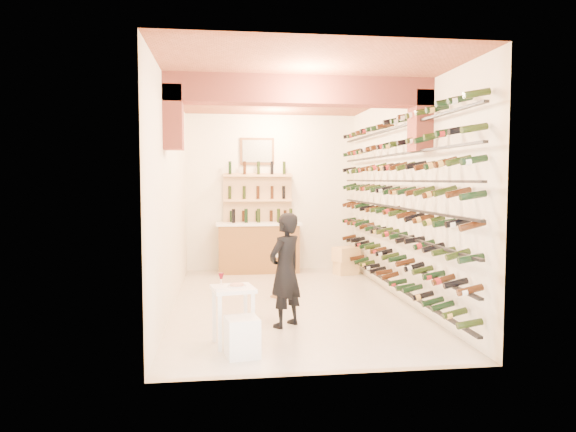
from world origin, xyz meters
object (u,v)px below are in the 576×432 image
object	(u,v)px
back_counter	(259,246)
crate_lower	(346,268)
person	(285,270)
chrome_barstool	(282,271)
white_stool	(242,337)
wine_rack	(389,200)
tasting_table	(233,297)

from	to	relation	value
back_counter	crate_lower	distance (m)	1.80
person	chrome_barstool	bearing A→B (deg)	-137.08
white_stool	person	size ratio (longest dim) A/B	0.29
white_stool	person	world-z (taller)	person
chrome_barstool	crate_lower	bearing A→B (deg)	52.19
wine_rack	crate_lower	size ratio (longest dim) A/B	13.08
white_stool	person	bearing A→B (deg)	61.08
back_counter	crate_lower	xyz separation A→B (m)	(1.70, -0.45, -0.40)
back_counter	white_stool	bearing A→B (deg)	-96.02
wine_rack	back_counter	bearing A→B (deg)	124.66
person	tasting_table	bearing A→B (deg)	2.61
person	chrome_barstool	size ratio (longest dim) A/B	1.95
white_stool	chrome_barstool	distance (m)	2.75
person	chrome_barstool	distance (m)	1.60
person	wine_rack	bearing A→B (deg)	174.28
white_stool	back_counter	bearing A→B (deg)	83.98
back_counter	crate_lower	size ratio (longest dim) A/B	3.90
tasting_table	white_stool	xyz separation A→B (m)	(0.09, -0.40, -0.33)
tasting_table	chrome_barstool	distance (m)	2.38
tasting_table	person	size ratio (longest dim) A/B	0.55
back_counter	wine_rack	bearing A→B (deg)	-55.34
back_counter	chrome_barstool	world-z (taller)	back_counter
white_stool	crate_lower	bearing A→B (deg)	63.99
crate_lower	wine_rack	bearing A→B (deg)	-86.59
wine_rack	back_counter	xyz separation A→B (m)	(-1.83, 2.65, -1.02)
person	crate_lower	xyz separation A→B (m)	(1.64, 3.50, -0.59)
wine_rack	chrome_barstool	world-z (taller)	wine_rack
person	crate_lower	size ratio (longest dim) A/B	3.33
wine_rack	white_stool	distance (m)	3.60
chrome_barstool	white_stool	bearing A→B (deg)	-105.49
wine_rack	back_counter	distance (m)	3.38
tasting_table	chrome_barstool	size ratio (longest dim) A/B	1.08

